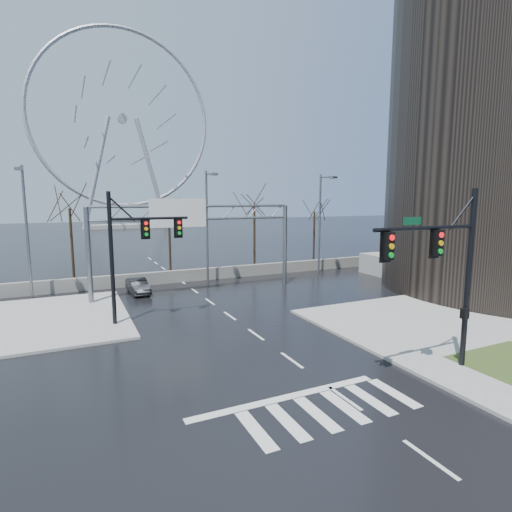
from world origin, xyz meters
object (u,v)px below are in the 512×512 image
sign_gantry (192,230)px  car (138,286)px  signal_mast_near (448,264)px  signal_mast_far (131,245)px  ferris_wheel (123,126)px

sign_gantry → car: (-4.02, 2.04, -4.57)m
signal_mast_near → sign_gantry: size_ratio=0.49×
signal_mast_near → signal_mast_far: 17.03m
car → ferris_wheel: bearing=79.0°
sign_gantry → car: 6.42m
signal_mast_near → signal_mast_far: bearing=130.3°
signal_mast_far → ferris_wheel: bearing=82.8°
signal_mast_near → signal_mast_far: (-11.01, 13.00, -0.04)m
signal_mast_far → signal_mast_near: bearing=-49.7°
signal_mast_far → car: bearing=79.6°
ferris_wheel → car: 82.60m
signal_mast_near → car: bearing=114.4°
signal_mast_near → sign_gantry: 19.79m
signal_mast_far → car: size_ratio=2.14×
signal_mast_far → car: (1.47, 8.04, -4.22)m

